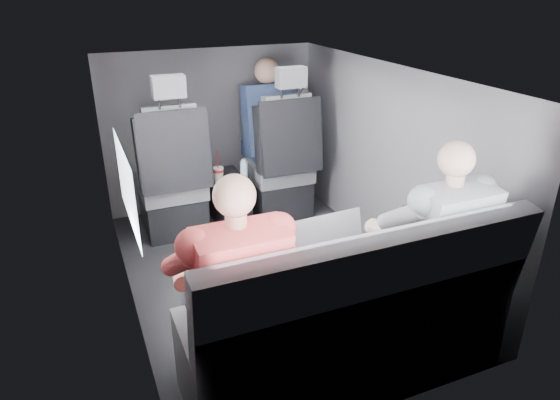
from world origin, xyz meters
name	(u,v)px	position (x,y,z in m)	size (l,w,h in m)	color
floor	(269,273)	(0.00, 0.00, 0.00)	(2.60, 2.60, 0.00)	black
ceiling	(267,73)	(0.00, 0.00, 1.35)	(2.60, 2.60, 0.00)	#B2B2AD
panel_left	(121,205)	(-0.90, 0.00, 0.68)	(0.02, 2.60, 1.35)	#56565B
panel_right	(388,163)	(0.90, 0.00, 0.68)	(0.02, 2.60, 1.35)	#56565B
panel_front	(212,130)	(0.00, 1.30, 0.68)	(1.80, 0.02, 1.35)	#56565B
panel_back	(384,290)	(0.00, -1.30, 0.68)	(1.80, 0.02, 1.35)	#56565B
side_window	(126,186)	(-0.88, -0.30, 0.90)	(0.02, 0.75, 0.42)	white
seatbelt	(290,129)	(0.45, 0.67, 0.80)	(0.05, 0.01, 0.65)	black
front_seat_left	(173,186)	(-0.45, 0.84, 0.40)	(0.52, 0.58, 1.26)	black
front_seat_right	(281,170)	(0.45, 0.84, 0.40)	(0.52, 0.58, 1.26)	black
center_console	(229,199)	(0.00, 0.88, 0.20)	(0.24, 0.48, 0.41)	black
rear_bench	(350,328)	(0.00, -1.06, 0.31)	(1.60, 0.57, 0.92)	#5C5D61
soda_cup	(218,174)	(-0.10, 0.80, 0.47)	(0.08, 0.08, 0.26)	white
water_bottle	(244,170)	(0.10, 0.76, 0.48)	(0.06, 0.06, 0.17)	#9ABAD1
laptop_white	(221,263)	(-0.54, -0.77, 0.64)	(0.36, 0.34, 0.26)	silver
laptop_silver	(318,246)	(-0.06, -0.81, 0.64)	(0.39, 0.35, 0.26)	silver
laptop_black	(417,227)	(0.53, -0.82, 0.63)	(0.38, 0.35, 0.25)	black
passenger_rear_left	(231,290)	(-0.56, -0.97, 0.61)	(0.48, 0.60, 1.18)	#313236
passenger_rear_right	(429,244)	(0.50, -0.97, 0.61)	(0.48, 0.60, 1.19)	navy
passenger_front_right	(267,121)	(0.43, 1.10, 0.76)	(0.41, 0.41, 0.85)	navy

